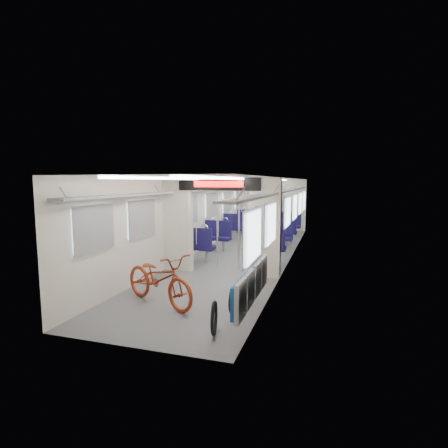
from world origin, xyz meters
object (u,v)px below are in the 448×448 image
at_px(bike_hoop_b, 233,301).
at_px(flip_bench, 252,284).
at_px(seat_bay_near_right, 274,238).
at_px(stanchion_near_right, 239,225).
at_px(seat_bay_far_right, 287,226).
at_px(stanchion_far_right, 265,212).
at_px(stanchion_far_left, 245,213).
at_px(stanchion_near_left, 217,224).
at_px(bicycle, 159,278).
at_px(bike_hoop_c, 247,293).
at_px(seat_bay_far_left, 242,223).
at_px(seat_bay_near_left, 208,238).
at_px(bike_hoop_a, 214,320).

bearing_deg(bike_hoop_b, flip_bench, -20.01).
distance_m(seat_bay_near_right, stanchion_near_right, 2.11).
height_order(seat_bay_far_right, stanchion_far_right, stanchion_far_right).
bearing_deg(stanchion_far_left, stanchion_near_left, -88.76).
bearing_deg(stanchion_near_left, seat_bay_far_right, 76.88).
bearing_deg(stanchion_far_left, bicycle, -90.93).
height_order(bicycle, stanchion_far_left, stanchion_far_left).
relative_size(bicycle, bike_hoop_c, 4.07).
relative_size(seat_bay_near_right, seat_bay_far_left, 0.98).
relative_size(seat_bay_far_left, stanchion_far_right, 0.92).
relative_size(seat_bay_near_left, stanchion_far_left, 0.86).
distance_m(bike_hoop_c, stanchion_far_left, 5.86).
bearing_deg(stanchion_far_right, seat_bay_near_right, -70.04).
distance_m(seat_bay_near_left, stanchion_far_left, 2.15).
relative_size(flip_bench, seat_bay_near_right, 1.03).
bearing_deg(seat_bay_far_left, seat_bay_near_left, -90.00).
relative_size(seat_bay_near_left, stanchion_near_left, 0.86).
bearing_deg(stanchion_near_left, bike_hoop_a, -72.50).
bearing_deg(seat_bay_far_left, flip_bench, -74.67).
bearing_deg(stanchion_far_left, bike_hoop_b, -78.14).
xyz_separation_m(seat_bay_near_left, seat_bay_far_right, (1.87, 3.67, 0.01)).
bearing_deg(stanchion_near_right, seat_bay_far_right, 83.61).
xyz_separation_m(bicycle, bike_hoop_c, (1.50, 0.51, -0.28)).
height_order(stanchion_near_left, stanchion_far_right, same).
distance_m(bike_hoop_a, seat_bay_near_right, 5.61).
xyz_separation_m(bike_hoop_a, bike_hoop_b, (0.03, 0.87, -0.02)).
xyz_separation_m(stanchion_near_left, stanchion_far_right, (0.57, 3.47, 0.00)).
distance_m(bicycle, stanchion_far_right, 6.41).
xyz_separation_m(seat_bay_near_right, stanchion_near_left, (-1.16, -1.84, 0.61)).
bearing_deg(stanchion_near_right, bike_hoop_a, -80.76).
xyz_separation_m(bike_hoop_a, seat_bay_far_right, (-0.03, 8.73, 0.31)).
bearing_deg(stanchion_near_left, stanchion_far_right, 80.75).
xyz_separation_m(bike_hoop_a, seat_bay_near_left, (-1.90, 5.06, 0.30)).
height_order(bike_hoop_a, seat_bay_near_left, seat_bay_near_left).
xyz_separation_m(flip_bench, bike_hoop_a, (-0.39, -0.74, -0.35)).
bearing_deg(seat_bay_far_right, bike_hoop_c, -88.64).
relative_size(stanchion_near_right, stanchion_far_right, 1.00).
height_order(bicycle, stanchion_far_right, stanchion_far_right).
bearing_deg(stanchion_near_right, stanchion_near_left, 170.28).
bearing_deg(seat_bay_near_right, bicycle, -105.79).
height_order(seat_bay_near_right, seat_bay_far_right, seat_bay_near_right).
bearing_deg(bike_hoop_b, stanchion_far_left, 101.86).
bearing_deg(seat_bay_far_left, stanchion_far_right, -55.47).
distance_m(flip_bench, bike_hoop_a, 0.91).
height_order(seat_bay_far_left, stanchion_near_left, stanchion_near_left).
distance_m(stanchion_near_right, stanchion_far_left, 3.42).
height_order(flip_bench, bike_hoop_b, flip_bench).
height_order(seat_bay_far_left, stanchion_far_right, stanchion_far_right).
xyz_separation_m(seat_bay_far_left, stanchion_far_right, (1.28, -1.86, 0.60)).
xyz_separation_m(bike_hoop_c, seat_bay_near_right, (-0.17, 4.19, 0.34)).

